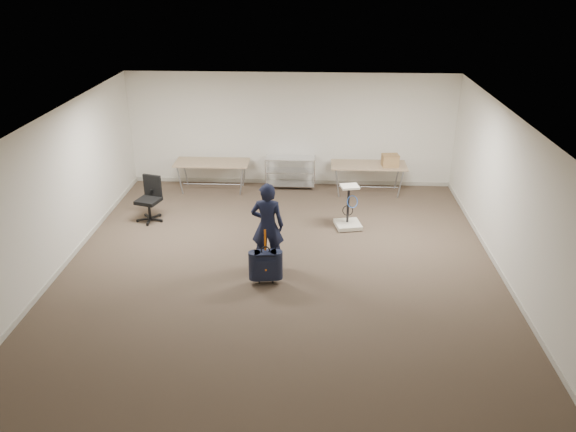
{
  "coord_description": "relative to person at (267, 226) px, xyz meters",
  "views": [
    {
      "loc": [
        0.59,
        -8.92,
        5.14
      ],
      "look_at": [
        0.14,
        0.3,
        0.97
      ],
      "focal_mm": 35.0,
      "sensor_mm": 36.0,
      "label": 1
    }
  ],
  "objects": [
    {
      "name": "room_shell",
      "position": [
        0.23,
        1.18,
        -0.77
      ],
      "size": [
        8.0,
        9.0,
        9.0
      ],
      "color": "white",
      "rests_on": "ground"
    },
    {
      "name": "cardboard_box",
      "position": [
        2.62,
        3.65,
        0.05
      ],
      "size": [
        0.41,
        0.33,
        0.29
      ],
      "primitive_type": "cube",
      "rotation": [
        0.0,
        0.0,
        0.11
      ],
      "color": "#967046",
      "rests_on": "folding_table_right"
    },
    {
      "name": "suitcase",
      "position": [
        0.01,
        -0.63,
        -0.46
      ],
      "size": [
        0.4,
        0.26,
        1.04
      ],
      "color": "black",
      "rests_on": "ground"
    },
    {
      "name": "ground",
      "position": [
        0.23,
        -0.2,
        -0.82
      ],
      "size": [
        9.0,
        9.0,
        0.0
      ],
      "primitive_type": "plane",
      "color": "#45362A",
      "rests_on": "ground"
    },
    {
      "name": "person",
      "position": [
        0.0,
        0.0,
        0.0
      ],
      "size": [
        0.61,
        0.41,
        1.64
      ],
      "primitive_type": "imported",
      "rotation": [
        0.0,
        0.0,
        3.1
      ],
      "color": "black",
      "rests_on": "ground"
    },
    {
      "name": "office_chair",
      "position": [
        -2.73,
        1.91,
        -0.52
      ],
      "size": [
        0.6,
        0.6,
        0.98
      ],
      "color": "black",
      "rests_on": "ground"
    },
    {
      "name": "folding_table_left",
      "position": [
        -1.67,
        3.75,
        -0.14
      ],
      "size": [
        1.8,
        0.75,
        0.73
      ],
      "color": "#957A5B",
      "rests_on": "ground"
    },
    {
      "name": "equipment_cart",
      "position": [
        1.56,
        1.74,
        -0.57
      ],
      "size": [
        0.61,
        0.61,
        0.95
      ],
      "color": "beige",
      "rests_on": "ground"
    },
    {
      "name": "folding_table_right",
      "position": [
        2.13,
        3.75,
        -0.14
      ],
      "size": [
        1.8,
        0.75,
        0.73
      ],
      "color": "#957A5B",
      "rests_on": "ground"
    },
    {
      "name": "wire_shelf",
      "position": [
        0.23,
        4.0,
        -0.38
      ],
      "size": [
        1.22,
        0.47,
        0.8
      ],
      "color": "silver",
      "rests_on": "ground"
    }
  ]
}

